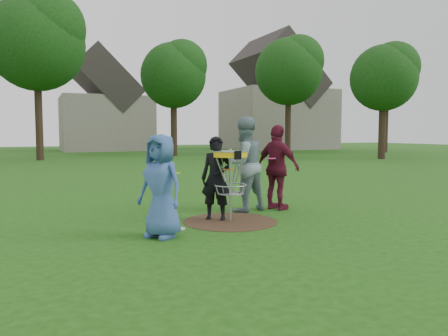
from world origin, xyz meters
name	(u,v)px	position (x,y,z in m)	size (l,w,h in m)	color
ground	(230,222)	(0.00, 0.00, 0.00)	(100.00, 100.00, 0.00)	#19470F
dirt_patch	(230,221)	(0.00, 0.00, 0.00)	(1.80, 1.80, 0.01)	#47331E
player_blue	(161,186)	(-1.53, -0.68, 0.83)	(0.81, 0.53, 1.67)	#385B9C
player_black	(216,178)	(-0.17, 0.28, 0.81)	(0.59, 0.39, 1.62)	black
player_grey	(244,164)	(0.73, 0.90, 1.01)	(0.98, 0.77, 2.03)	gray
player_maroon	(278,167)	(1.48, 0.77, 0.93)	(1.09, 0.45, 1.86)	maroon
disc_on_grass	(179,229)	(-1.10, -0.24, 0.01)	(0.22, 0.22, 0.02)	silver
disc_golf_basket	(230,168)	(0.00, 0.00, 1.02)	(0.66, 0.67, 1.38)	#9EA0A5
held_discs	(232,163)	(0.12, 0.20, 1.10)	(2.73, 1.47, 0.27)	#80CA16
tree_row	(98,59)	(0.44, 20.67, 6.21)	(51.20, 17.42, 9.90)	#38281C
house_row	(128,106)	(4.78, 33.07, 4.14)	(44.50, 10.65, 11.62)	gray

